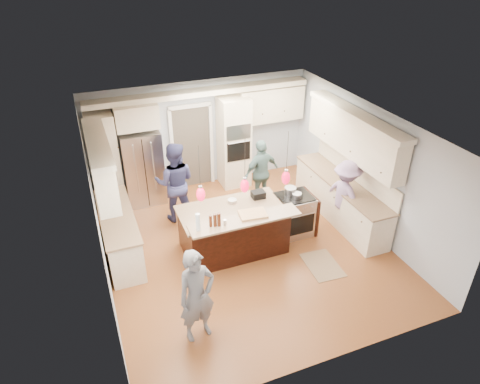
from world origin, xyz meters
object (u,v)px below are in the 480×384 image
at_px(refrigerator, 143,167).
at_px(person_bar_end, 197,296).
at_px(kitchen_island, 234,229).
at_px(island_range, 294,214).
at_px(person_far_left, 175,183).

relative_size(refrigerator, person_bar_end, 1.09).
xyz_separation_m(refrigerator, kitchen_island, (1.30, -2.57, -0.42)).
height_order(kitchen_island, island_range, kitchen_island).
relative_size(kitchen_island, island_range, 2.28).
xyz_separation_m(refrigerator, person_bar_end, (-0.00, -4.44, -0.08)).
height_order(person_bar_end, person_far_left, person_far_left).
distance_m(kitchen_island, island_range, 1.41).
bearing_deg(island_range, person_bar_end, -144.31).
distance_m(island_range, person_bar_end, 3.36).
height_order(island_range, person_far_left, person_far_left).
xyz_separation_m(person_bar_end, person_far_left, (0.52, 3.40, 0.10)).
relative_size(kitchen_island, person_far_left, 1.13).
height_order(refrigerator, island_range, refrigerator).
distance_m(refrigerator, person_far_left, 1.16).
relative_size(island_range, person_bar_end, 0.56).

